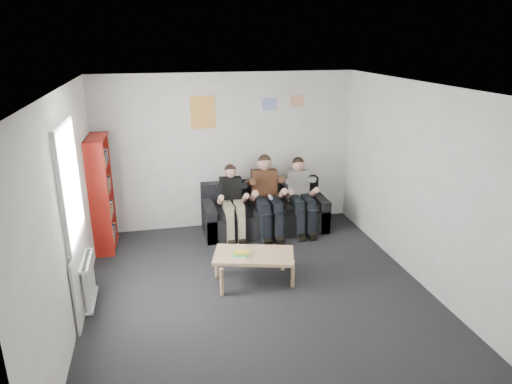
{
  "coord_description": "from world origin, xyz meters",
  "views": [
    {
      "loc": [
        -1.21,
        -5.19,
        3.25
      ],
      "look_at": [
        0.25,
        1.3,
        0.98
      ],
      "focal_mm": 32.0,
      "sensor_mm": 36.0,
      "label": 1
    }
  ],
  "objects_px": {
    "sofa": "(264,213)",
    "coffee_table": "(254,257)",
    "person_middle": "(267,197)",
    "person_right": "(300,196)",
    "bookshelf": "(102,194)",
    "person_left": "(232,202)"
  },
  "relations": [
    {
      "from": "coffee_table",
      "to": "person_right",
      "type": "distance_m",
      "value": 1.99
    },
    {
      "from": "sofa",
      "to": "coffee_table",
      "type": "height_order",
      "value": "sofa"
    },
    {
      "from": "sofa",
      "to": "person_right",
      "type": "distance_m",
      "value": 0.72
    },
    {
      "from": "sofa",
      "to": "bookshelf",
      "type": "height_order",
      "value": "bookshelf"
    },
    {
      "from": "person_left",
      "to": "person_right",
      "type": "relative_size",
      "value": 0.96
    },
    {
      "from": "bookshelf",
      "to": "person_right",
      "type": "height_order",
      "value": "bookshelf"
    },
    {
      "from": "coffee_table",
      "to": "person_left",
      "type": "relative_size",
      "value": 0.88
    },
    {
      "from": "person_left",
      "to": "person_right",
      "type": "xyz_separation_m",
      "value": [
        1.19,
        -0.0,
        0.02
      ]
    },
    {
      "from": "bookshelf",
      "to": "person_left",
      "type": "height_order",
      "value": "bookshelf"
    },
    {
      "from": "sofa",
      "to": "bookshelf",
      "type": "xyz_separation_m",
      "value": [
        -2.66,
        -0.13,
        0.61
      ]
    },
    {
      "from": "sofa",
      "to": "person_middle",
      "type": "relative_size",
      "value": 1.56
    },
    {
      "from": "person_middle",
      "to": "person_right",
      "type": "relative_size",
      "value": 1.06
    },
    {
      "from": "sofa",
      "to": "person_right",
      "type": "bearing_deg",
      "value": -18.26
    },
    {
      "from": "coffee_table",
      "to": "person_middle",
      "type": "relative_size",
      "value": 0.79
    },
    {
      "from": "bookshelf",
      "to": "coffee_table",
      "type": "distance_m",
      "value": 2.71
    },
    {
      "from": "coffee_table",
      "to": "person_left",
      "type": "height_order",
      "value": "person_left"
    },
    {
      "from": "coffee_table",
      "to": "person_right",
      "type": "xyz_separation_m",
      "value": [
        1.17,
        1.58,
        0.26
      ]
    },
    {
      "from": "bookshelf",
      "to": "coffee_table",
      "type": "height_order",
      "value": "bookshelf"
    },
    {
      "from": "sofa",
      "to": "coffee_table",
      "type": "distance_m",
      "value": 1.87
    },
    {
      "from": "bookshelf",
      "to": "person_right",
      "type": "distance_m",
      "value": 3.27
    },
    {
      "from": "coffee_table",
      "to": "bookshelf",
      "type": "bearing_deg",
      "value": 141.65
    },
    {
      "from": "person_middle",
      "to": "person_right",
      "type": "bearing_deg",
      "value": 5.02
    }
  ]
}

